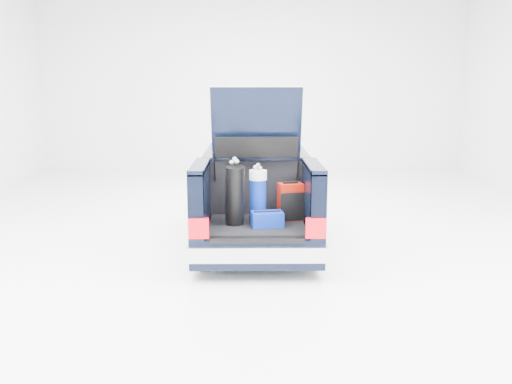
{
  "coord_description": "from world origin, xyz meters",
  "views": [
    {
      "loc": [
        -0.08,
        -8.74,
        2.52
      ],
      "look_at": [
        0.0,
        -0.5,
        0.85
      ],
      "focal_mm": 38.0,
      "sensor_mm": 36.0,
      "label": 1
    }
  ],
  "objects_px": {
    "red_suitcase": "(290,202)",
    "blue_duffel": "(267,219)",
    "car": "(256,195)",
    "black_golf_bag": "(235,195)",
    "blue_golf_bag": "(258,195)"
  },
  "relations": [
    {
      "from": "black_golf_bag",
      "to": "blue_golf_bag",
      "type": "relative_size",
      "value": 1.13
    },
    {
      "from": "blue_golf_bag",
      "to": "red_suitcase",
      "type": "bearing_deg",
      "value": 6.2
    },
    {
      "from": "blue_duffel",
      "to": "blue_golf_bag",
      "type": "bearing_deg",
      "value": 104.94
    },
    {
      "from": "black_golf_bag",
      "to": "blue_duffel",
      "type": "distance_m",
      "value": 0.54
    },
    {
      "from": "car",
      "to": "red_suitcase",
      "type": "bearing_deg",
      "value": -70.72
    },
    {
      "from": "red_suitcase",
      "to": "blue_golf_bag",
      "type": "bearing_deg",
      "value": 176.82
    },
    {
      "from": "red_suitcase",
      "to": "black_golf_bag",
      "type": "distance_m",
      "value": 0.85
    },
    {
      "from": "red_suitcase",
      "to": "blue_duffel",
      "type": "bearing_deg",
      "value": -146.86
    },
    {
      "from": "car",
      "to": "blue_duffel",
      "type": "relative_size",
      "value": 10.15
    },
    {
      "from": "red_suitcase",
      "to": "blue_golf_bag",
      "type": "distance_m",
      "value": 0.48
    },
    {
      "from": "car",
      "to": "red_suitcase",
      "type": "distance_m",
      "value": 1.47
    },
    {
      "from": "red_suitcase",
      "to": "black_golf_bag",
      "type": "relative_size",
      "value": 0.6
    },
    {
      "from": "car",
      "to": "red_suitcase",
      "type": "relative_size",
      "value": 8.36
    },
    {
      "from": "black_golf_bag",
      "to": "blue_duffel",
      "type": "xyz_separation_m",
      "value": [
        0.44,
        -0.06,
        -0.32
      ]
    },
    {
      "from": "car",
      "to": "blue_golf_bag",
      "type": "xyz_separation_m",
      "value": [
        0.02,
        -1.45,
        0.3
      ]
    }
  ]
}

